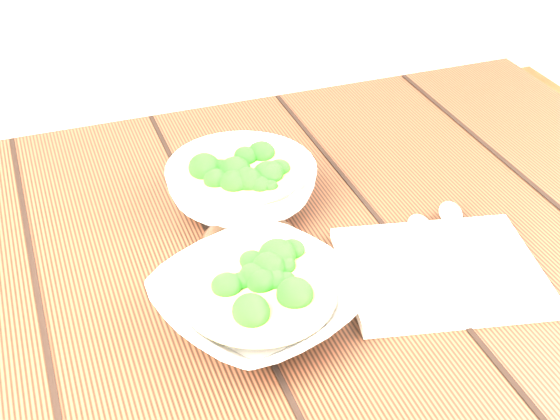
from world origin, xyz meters
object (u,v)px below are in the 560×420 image
soup_bowl_back (242,185)px  soup_bowl_front (259,300)px  napkin (441,271)px  table (249,350)px  trivet (251,248)px

soup_bowl_back → soup_bowl_front: bearing=-103.2°
soup_bowl_back → napkin: soup_bowl_back is taller
table → napkin: napkin is taller
table → soup_bowl_back: 0.20m
soup_bowl_front → napkin: 0.21m
soup_bowl_back → table: bearing=-105.7°
soup_bowl_back → napkin: size_ratio=1.02×
soup_bowl_front → soup_bowl_back: soup_bowl_back is taller
trivet → soup_bowl_back: bearing=77.6°
table → trivet: trivet is taller
soup_bowl_front → trivet: bearing=76.0°
table → trivet: size_ratio=10.16×
table → napkin: 0.25m
soup_bowl_front → trivet: size_ratio=2.14×
table → napkin: size_ratio=5.68×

